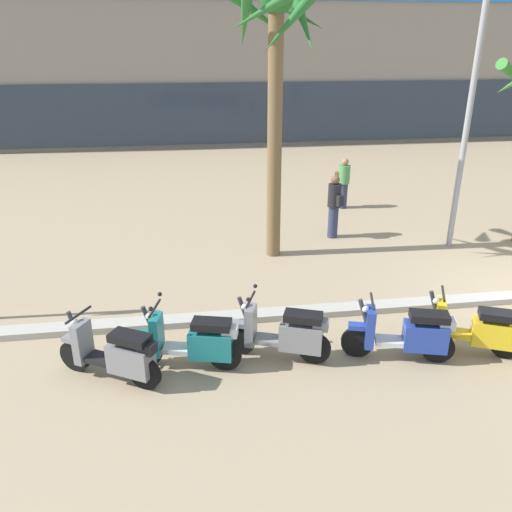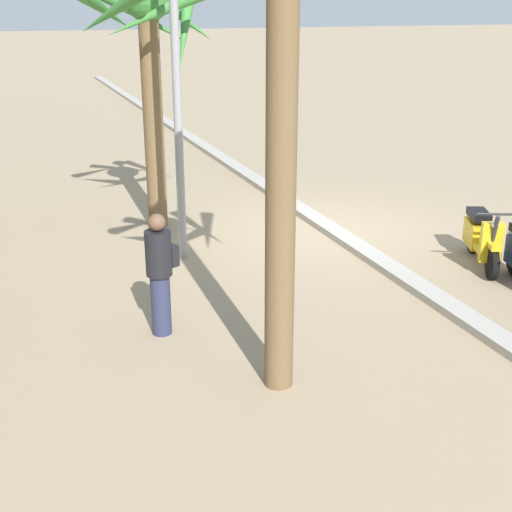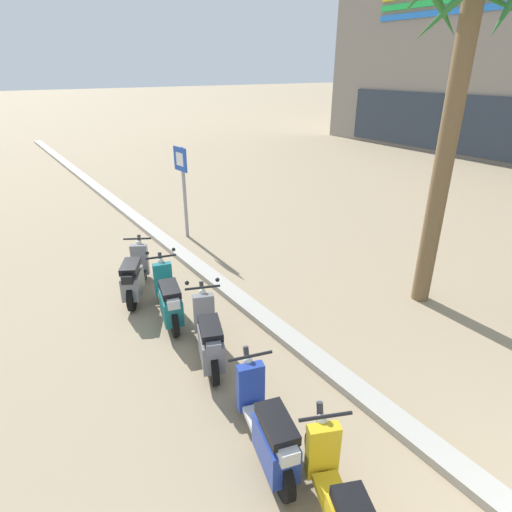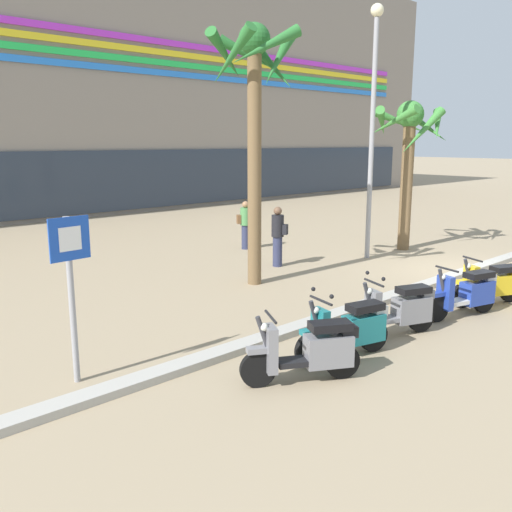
{
  "view_description": "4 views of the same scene",
  "coord_description": "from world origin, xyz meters",
  "px_view_note": "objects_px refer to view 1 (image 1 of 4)",
  "views": [
    {
      "loc": [
        -6.98,
        -8.38,
        4.8
      ],
      "look_at": [
        -5.64,
        0.85,
        0.91
      ],
      "focal_mm": 36.26,
      "sensor_mm": 36.0,
      "label": 1
    },
    {
      "loc": [
        -11.45,
        5.77,
        4.18
      ],
      "look_at": [
        -3.18,
        2.7,
        0.94
      ],
      "focal_mm": 48.97,
      "sensor_mm": 36.0,
      "label": 2
    },
    {
      "loc": [
        -0.64,
        -3.8,
        4.22
      ],
      "look_at": [
        -5.97,
        -0.17,
        1.34
      ],
      "focal_mm": 29.67,
      "sensor_mm": 36.0,
      "label": 3
    },
    {
      "loc": [
        -13.74,
        -6.48,
        3.4
      ],
      "look_at": [
        -7.03,
        0.72,
        1.34
      ],
      "focal_mm": 38.61,
      "sensor_mm": 36.0,
      "label": 4
    }
  ],
  "objects_px": {
    "scooter_grey_mid_front": "(116,355)",
    "pedestrian_by_palm_tree": "(334,205)",
    "street_lamp": "(476,66)",
    "scooter_grey_tail_end": "(285,334)",
    "pedestrian_window_shopping": "(344,182)",
    "scooter_blue_last_in_row": "(408,334)",
    "scooter_teal_far_back": "(194,342)",
    "scooter_yellow_second_in_line": "(476,329)",
    "palm_tree_far_corner": "(276,56)"
  },
  "relations": [
    {
      "from": "scooter_blue_last_in_row",
      "to": "street_lamp",
      "type": "xyz_separation_m",
      "value": [
        3.17,
        4.67,
        3.83
      ]
    },
    {
      "from": "scooter_grey_tail_end",
      "to": "scooter_blue_last_in_row",
      "type": "relative_size",
      "value": 0.95
    },
    {
      "from": "scooter_grey_tail_end",
      "to": "scooter_yellow_second_in_line",
      "type": "bearing_deg",
      "value": -5.06
    },
    {
      "from": "scooter_blue_last_in_row",
      "to": "pedestrian_by_palm_tree",
      "type": "bearing_deg",
      "value": 85.88
    },
    {
      "from": "scooter_blue_last_in_row",
      "to": "scooter_yellow_second_in_line",
      "type": "bearing_deg",
      "value": 0.96
    },
    {
      "from": "scooter_grey_mid_front",
      "to": "street_lamp",
      "type": "xyz_separation_m",
      "value": [
        7.73,
        4.59,
        3.82
      ]
    },
    {
      "from": "scooter_blue_last_in_row",
      "to": "pedestrian_window_shopping",
      "type": "distance_m",
      "value": 8.29
    },
    {
      "from": "street_lamp",
      "to": "scooter_grey_tail_end",
      "type": "bearing_deg",
      "value": -139.42
    },
    {
      "from": "street_lamp",
      "to": "pedestrian_by_palm_tree",
      "type": "bearing_deg",
      "value": 159.9
    },
    {
      "from": "palm_tree_far_corner",
      "to": "pedestrian_window_shopping",
      "type": "distance_m",
      "value": 5.76
    },
    {
      "from": "palm_tree_far_corner",
      "to": "scooter_yellow_second_in_line",
      "type": "bearing_deg",
      "value": -61.7
    },
    {
      "from": "scooter_blue_last_in_row",
      "to": "scooter_grey_tail_end",
      "type": "bearing_deg",
      "value": 171.3
    },
    {
      "from": "scooter_blue_last_in_row",
      "to": "palm_tree_far_corner",
      "type": "height_order",
      "value": "palm_tree_far_corner"
    },
    {
      "from": "pedestrian_window_shopping",
      "to": "pedestrian_by_palm_tree",
      "type": "distance_m",
      "value": 2.68
    },
    {
      "from": "scooter_grey_mid_front",
      "to": "scooter_teal_far_back",
      "type": "bearing_deg",
      "value": 9.45
    },
    {
      "from": "scooter_grey_tail_end",
      "to": "palm_tree_far_corner",
      "type": "xyz_separation_m",
      "value": [
        0.59,
        4.44,
        4.04
      ]
    },
    {
      "from": "pedestrian_window_shopping",
      "to": "pedestrian_by_palm_tree",
      "type": "height_order",
      "value": "pedestrian_by_palm_tree"
    },
    {
      "from": "scooter_grey_tail_end",
      "to": "pedestrian_window_shopping",
      "type": "relative_size",
      "value": 1.08
    },
    {
      "from": "scooter_grey_tail_end",
      "to": "pedestrian_window_shopping",
      "type": "xyz_separation_m",
      "value": [
        3.37,
        7.86,
        0.35
      ]
    },
    {
      "from": "scooter_blue_last_in_row",
      "to": "pedestrian_by_palm_tree",
      "type": "distance_m",
      "value": 5.71
    },
    {
      "from": "scooter_grey_mid_front",
      "to": "pedestrian_window_shopping",
      "type": "height_order",
      "value": "pedestrian_window_shopping"
    },
    {
      "from": "scooter_grey_tail_end",
      "to": "pedestrian_window_shopping",
      "type": "height_order",
      "value": "pedestrian_window_shopping"
    },
    {
      "from": "scooter_teal_far_back",
      "to": "pedestrian_by_palm_tree",
      "type": "relative_size",
      "value": 1.05
    },
    {
      "from": "scooter_grey_mid_front",
      "to": "street_lamp",
      "type": "bearing_deg",
      "value": 30.71
    },
    {
      "from": "scooter_grey_mid_front",
      "to": "pedestrian_by_palm_tree",
      "type": "relative_size",
      "value": 0.96
    },
    {
      "from": "pedestrian_by_palm_tree",
      "to": "pedestrian_window_shopping",
      "type": "bearing_deg",
      "value": 67.62
    },
    {
      "from": "scooter_teal_far_back",
      "to": "palm_tree_far_corner",
      "type": "relative_size",
      "value": 0.29
    },
    {
      "from": "pedestrian_window_shopping",
      "to": "pedestrian_by_palm_tree",
      "type": "bearing_deg",
      "value": -112.38
    },
    {
      "from": "palm_tree_far_corner",
      "to": "street_lamp",
      "type": "xyz_separation_m",
      "value": [
        4.52,
        -0.07,
        -0.22
      ]
    },
    {
      "from": "scooter_grey_tail_end",
      "to": "scooter_yellow_second_in_line",
      "type": "height_order",
      "value": "scooter_grey_tail_end"
    },
    {
      "from": "scooter_teal_far_back",
      "to": "street_lamp",
      "type": "bearing_deg",
      "value": 33.83
    },
    {
      "from": "scooter_grey_tail_end",
      "to": "scooter_grey_mid_front",
      "type": "bearing_deg",
      "value": -175.22
    },
    {
      "from": "scooter_yellow_second_in_line",
      "to": "scooter_grey_tail_end",
      "type": "bearing_deg",
      "value": 174.94
    },
    {
      "from": "palm_tree_far_corner",
      "to": "scooter_blue_last_in_row",
      "type": "bearing_deg",
      "value": -74.07
    },
    {
      "from": "scooter_blue_last_in_row",
      "to": "scooter_yellow_second_in_line",
      "type": "distance_m",
      "value": 1.19
    },
    {
      "from": "scooter_grey_tail_end",
      "to": "street_lamp",
      "type": "xyz_separation_m",
      "value": [
        5.1,
        4.37,
        3.83
      ]
    },
    {
      "from": "scooter_yellow_second_in_line",
      "to": "street_lamp",
      "type": "bearing_deg",
      "value": 66.92
    },
    {
      "from": "scooter_blue_last_in_row",
      "to": "pedestrian_by_palm_tree",
      "type": "xyz_separation_m",
      "value": [
        0.41,
        5.68,
        0.42
      ]
    },
    {
      "from": "scooter_yellow_second_in_line",
      "to": "street_lamp",
      "type": "xyz_separation_m",
      "value": [
        1.98,
        4.65,
        3.85
      ]
    },
    {
      "from": "scooter_grey_tail_end",
      "to": "pedestrian_by_palm_tree",
      "type": "relative_size",
      "value": 1.0
    },
    {
      "from": "scooter_grey_tail_end",
      "to": "pedestrian_by_palm_tree",
      "type": "height_order",
      "value": "pedestrian_by_palm_tree"
    },
    {
      "from": "scooter_yellow_second_in_line",
      "to": "pedestrian_window_shopping",
      "type": "relative_size",
      "value": 1.09
    },
    {
      "from": "street_lamp",
      "to": "scooter_grey_mid_front",
      "type": "bearing_deg",
      "value": -149.29
    },
    {
      "from": "scooter_grey_mid_front",
      "to": "palm_tree_far_corner",
      "type": "bearing_deg",
      "value": 55.41
    },
    {
      "from": "scooter_teal_far_back",
      "to": "pedestrian_window_shopping",
      "type": "relative_size",
      "value": 1.13
    },
    {
      "from": "scooter_blue_last_in_row",
      "to": "street_lamp",
      "type": "relative_size",
      "value": 0.25
    },
    {
      "from": "scooter_teal_far_back",
      "to": "scooter_blue_last_in_row",
      "type": "height_order",
      "value": "scooter_teal_far_back"
    },
    {
      "from": "scooter_teal_far_back",
      "to": "scooter_grey_tail_end",
      "type": "xyz_separation_m",
      "value": [
        1.46,
        0.02,
        0.01
      ]
    },
    {
      "from": "palm_tree_far_corner",
      "to": "pedestrian_by_palm_tree",
      "type": "xyz_separation_m",
      "value": [
        1.76,
        0.94,
        -3.63
      ]
    },
    {
      "from": "scooter_teal_far_back",
      "to": "scooter_blue_last_in_row",
      "type": "relative_size",
      "value": 0.99
    }
  ]
}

